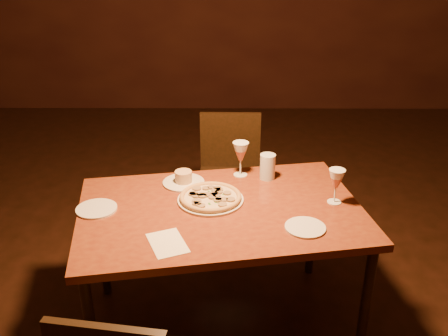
{
  "coord_description": "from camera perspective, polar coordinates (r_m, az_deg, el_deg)",
  "views": [
    {
      "loc": [
        0.2,
        -2.16,
        1.85
      ],
      "look_at": [
        0.18,
        -0.08,
        0.88
      ],
      "focal_mm": 40.0,
      "sensor_mm": 36.0,
      "label": 1
    }
  ],
  "objects": [
    {
      "name": "side_plate_left",
      "position": [
        2.39,
        -14.37,
        -4.54
      ],
      "size": [
        0.19,
        0.19,
        0.01
      ],
      "primitive_type": "cylinder",
      "color": "silver",
      "rests_on": "dining_table"
    },
    {
      "name": "floor",
      "position": [
        2.85,
        -3.84,
        -15.63
      ],
      "size": [
        7.0,
        7.0,
        0.0
      ],
      "primitive_type": "plane",
      "color": "black",
      "rests_on": "ground"
    },
    {
      "name": "pizza_plate",
      "position": [
        2.38,
        -1.55,
        -3.38
      ],
      "size": [
        0.32,
        0.32,
        0.03
      ],
      "color": "silver",
      "rests_on": "dining_table"
    },
    {
      "name": "ramekin_saucer",
      "position": [
        2.55,
        -4.65,
        -1.32
      ],
      "size": [
        0.21,
        0.21,
        0.07
      ],
      "color": "silver",
      "rests_on": "dining_table"
    },
    {
      "name": "chair_far",
      "position": [
        3.25,
        0.69,
        -0.33
      ],
      "size": [
        0.4,
        0.4,
        0.82
      ],
      "rotation": [
        0.0,
        0.0,
        -0.02
      ],
      "color": "black",
      "rests_on": "floor"
    },
    {
      "name": "menu_card",
      "position": [
        2.09,
        -6.48,
        -8.51
      ],
      "size": [
        0.2,
        0.24,
        0.0
      ],
      "primitive_type": "cube",
      "rotation": [
        0.0,
        0.0,
        0.4
      ],
      "color": "silver",
      "rests_on": "dining_table"
    },
    {
      "name": "wine_glass_right",
      "position": [
        2.4,
        12.65,
        -2.05
      ],
      "size": [
        0.08,
        0.08,
        0.17
      ],
      "primitive_type": null,
      "color": "#C26B50",
      "rests_on": "dining_table"
    },
    {
      "name": "dining_table",
      "position": [
        2.36,
        -0.37,
        -5.89
      ],
      "size": [
        1.44,
        1.05,
        0.7
      ],
      "rotation": [
        0.0,
        0.0,
        0.17
      ],
      "color": "brown",
      "rests_on": "floor"
    },
    {
      "name": "wine_glass_far",
      "position": [
        2.61,
        1.91,
        1.04
      ],
      "size": [
        0.08,
        0.08,
        0.19
      ],
      "primitive_type": null,
      "color": "#C26B50",
      "rests_on": "dining_table"
    },
    {
      "name": "water_tumbler",
      "position": [
        2.59,
        5.0,
        0.16
      ],
      "size": [
        0.08,
        0.08,
        0.13
      ],
      "primitive_type": "cylinder",
      "color": "silver",
      "rests_on": "dining_table"
    },
    {
      "name": "side_plate_near",
      "position": [
        2.2,
        9.27,
        -6.72
      ],
      "size": [
        0.18,
        0.18,
        0.01
      ],
      "primitive_type": "cylinder",
      "color": "silver",
      "rests_on": "dining_table"
    }
  ]
}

